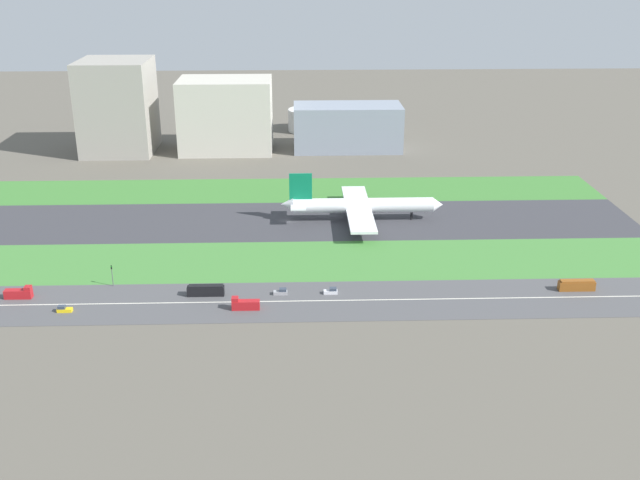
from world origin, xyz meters
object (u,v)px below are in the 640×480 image
at_px(car_0, 331,291).
at_px(hangar_building, 226,115).
at_px(fuel_tank_centre, 370,120).
at_px(airliner, 359,206).
at_px(truck_1, 245,304).
at_px(bus_1, 577,285).
at_px(car_1, 281,292).
at_px(office_tower, 347,127).
at_px(terminal_building, 118,106).
at_px(fuel_tank_west, 310,120).
at_px(truck_0, 19,293).
at_px(bus_0, 206,290).
at_px(car_2, 64,309).
at_px(traffic_light, 112,274).

relative_size(car_0, hangar_building, 0.09).
bearing_deg(fuel_tank_centre, airliner, -97.09).
relative_size(truck_1, bus_1, 0.72).
height_order(car_1, office_tower, office_tower).
xyz_separation_m(bus_1, hangar_building, (-126.45, 182.00, 17.34)).
distance_m(airliner, terminal_building, 165.91).
xyz_separation_m(fuel_tank_west, fuel_tank_centre, (36.29, 0.00, -0.10)).
distance_m(bus_1, fuel_tank_west, 240.97).
bearing_deg(truck_0, bus_1, 0.00).
distance_m(bus_0, truck_1, 16.31).
bearing_deg(office_tower, car_1, -100.31).
relative_size(bus_1, fuel_tank_centre, 0.64).
distance_m(terminal_building, fuel_tank_west, 113.49).
height_order(bus_1, office_tower, office_tower).
bearing_deg(car_2, office_tower, -117.09).
relative_size(car_2, hangar_building, 0.09).
relative_size(car_0, office_tower, 0.08).
height_order(terminal_building, hangar_building, terminal_building).
distance_m(car_2, truck_0, 19.42).
relative_size(traffic_light, office_tower, 0.12).
xyz_separation_m(truck_0, fuel_tank_centre, (131.70, 227.00, 4.74)).
height_order(truck_0, truck_1, same).
bearing_deg(car_1, terminal_building, 116.06).
xyz_separation_m(bus_0, traffic_light, (-30.82, 7.99, 2.47)).
bearing_deg(bus_1, terminal_building, 135.22).
xyz_separation_m(airliner, terminal_building, (-119.18, 114.00, 18.01)).
xyz_separation_m(car_2, truck_0, (-16.63, 10.00, 0.75)).
bearing_deg(office_tower, car_0, -95.41).
bearing_deg(truck_1, fuel_tank_west, -95.89).
relative_size(terminal_building, fuel_tank_centre, 2.67).
height_order(terminal_building, fuel_tank_centre, terminal_building).
bearing_deg(car_0, fuel_tank_centre, 81.46).
distance_m(truck_1, office_tower, 197.23).
xyz_separation_m(truck_0, terminal_building, (-7.27, 182.00, 22.57)).
bearing_deg(bus_1, truck_0, 180.00).
height_order(car_0, hangar_building, hangar_building).
bearing_deg(bus_0, truck_0, 180.00).
height_order(hangar_building, fuel_tank_centre, hangar_building).
height_order(bus_1, traffic_light, traffic_light).
bearing_deg(car_1, traffic_light, 171.65).
bearing_deg(airliner, fuel_tank_west, 95.93).
height_order(bus_0, fuel_tank_west, fuel_tank_west).
relative_size(bus_0, hangar_building, 0.24).
bearing_deg(airliner, car_2, -140.70).
bearing_deg(car_0, office_tower, 84.59).
xyz_separation_m(airliner, car_1, (-30.18, -68.00, -5.31)).
relative_size(car_2, bus_0, 0.38).
height_order(truck_0, fuel_tank_centre, fuel_tank_centre).
bearing_deg(bus_1, truck_1, -174.57).
bearing_deg(truck_1, truck_0, -8.02).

